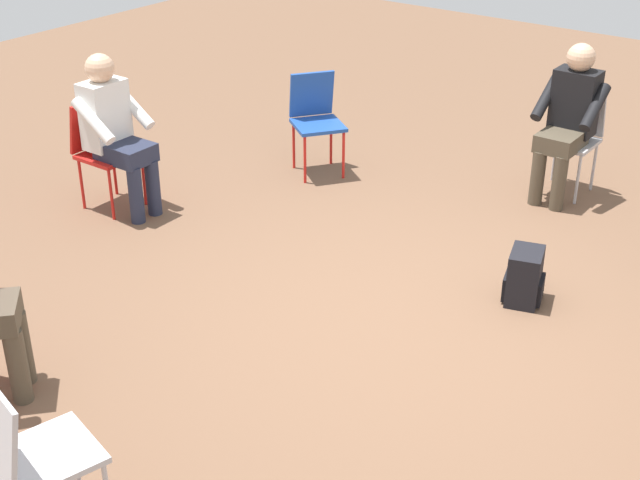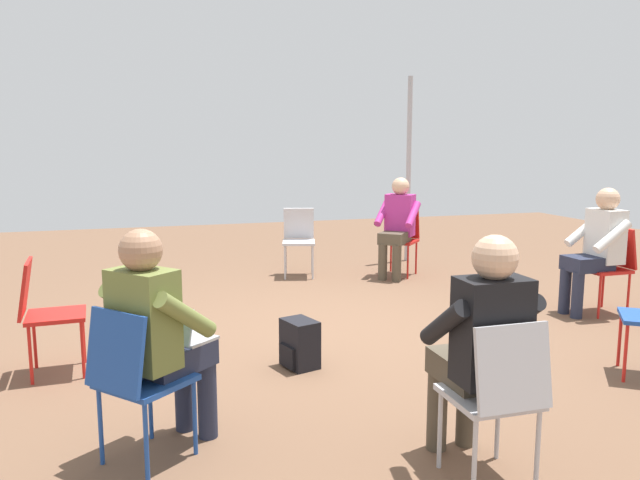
{
  "view_description": "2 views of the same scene",
  "coord_description": "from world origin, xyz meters",
  "px_view_note": "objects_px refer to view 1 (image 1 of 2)",
  "views": [
    {
      "loc": [
        4.07,
        2.43,
        3.02
      ],
      "look_at": [
        0.31,
        -0.35,
        0.61
      ],
      "focal_mm": 50.0,
      "sensor_mm": 36.0,
      "label": 1
    },
    {
      "loc": [
        -5.07,
        1.69,
        1.67
      ],
      "look_at": [
        0.15,
        0.11,
        0.81
      ],
      "focal_mm": 35.0,
      "sensor_mm": 36.0,
      "label": 2
    }
  ],
  "objects_px": {
    "chair_southwest": "(316,116)",
    "chair_south": "(102,146)",
    "chair_east": "(30,451)",
    "person_in_black": "(569,115)",
    "person_in_white": "(114,126)",
    "backpack_near_laptop_user": "(524,279)",
    "chair_west": "(574,132)"
  },
  "relations": [
    {
      "from": "chair_east",
      "to": "person_in_white",
      "type": "distance_m",
      "value": 3.47
    },
    {
      "from": "chair_west",
      "to": "person_in_white",
      "type": "bearing_deg",
      "value": 42.87
    },
    {
      "from": "chair_west",
      "to": "person_in_white",
      "type": "height_order",
      "value": "person_in_white"
    },
    {
      "from": "chair_southwest",
      "to": "person_in_white",
      "type": "height_order",
      "value": "person_in_white"
    },
    {
      "from": "chair_southwest",
      "to": "chair_south",
      "type": "bearing_deg",
      "value": 5.71
    },
    {
      "from": "backpack_near_laptop_user",
      "to": "chair_west",
      "type": "bearing_deg",
      "value": -165.77
    },
    {
      "from": "person_in_white",
      "to": "backpack_near_laptop_user",
      "type": "relative_size",
      "value": 3.44
    },
    {
      "from": "chair_east",
      "to": "chair_south",
      "type": "xyz_separation_m",
      "value": [
        -2.57,
        -2.48,
        0.0
      ]
    },
    {
      "from": "chair_east",
      "to": "person_in_black",
      "type": "height_order",
      "value": "person_in_black"
    },
    {
      "from": "chair_southwest",
      "to": "person_in_black",
      "type": "relative_size",
      "value": 0.69
    },
    {
      "from": "backpack_near_laptop_user",
      "to": "chair_southwest",
      "type": "bearing_deg",
      "value": -111.9
    },
    {
      "from": "person_in_black",
      "to": "chair_southwest",
      "type": "bearing_deg",
      "value": 21.37
    },
    {
      "from": "chair_south",
      "to": "backpack_near_laptop_user",
      "type": "distance_m",
      "value": 3.38
    },
    {
      "from": "chair_south",
      "to": "backpack_near_laptop_user",
      "type": "relative_size",
      "value": 2.36
    },
    {
      "from": "chair_east",
      "to": "person_in_white",
      "type": "relative_size",
      "value": 0.69
    },
    {
      "from": "person_in_white",
      "to": "person_in_black",
      "type": "bearing_deg",
      "value": 130.45
    },
    {
      "from": "chair_south",
      "to": "person_in_black",
      "type": "distance_m",
      "value": 3.66
    },
    {
      "from": "chair_southwest",
      "to": "backpack_near_laptop_user",
      "type": "bearing_deg",
      "value": 104.22
    },
    {
      "from": "chair_south",
      "to": "chair_east",
      "type": "bearing_deg",
      "value": 43.54
    },
    {
      "from": "chair_southwest",
      "to": "backpack_near_laptop_user",
      "type": "relative_size",
      "value": 2.36
    },
    {
      "from": "chair_southwest",
      "to": "backpack_near_laptop_user",
      "type": "distance_m",
      "value": 2.61
    },
    {
      "from": "chair_south",
      "to": "person_in_white",
      "type": "relative_size",
      "value": 0.69
    },
    {
      "from": "chair_east",
      "to": "chair_south",
      "type": "bearing_deg",
      "value": 149.01
    },
    {
      "from": "chair_southwest",
      "to": "person_in_black",
      "type": "xyz_separation_m",
      "value": [
        -0.75,
        1.92,
        0.2
      ]
    },
    {
      "from": "person_in_white",
      "to": "person_in_black",
      "type": "relative_size",
      "value": 1.0
    },
    {
      "from": "chair_south",
      "to": "person_in_black",
      "type": "relative_size",
      "value": 0.69
    },
    {
      "from": "person_in_black",
      "to": "chair_east",
      "type": "bearing_deg",
      "value": 85.88
    },
    {
      "from": "chair_east",
      "to": "person_in_white",
      "type": "height_order",
      "value": "person_in_white"
    },
    {
      "from": "chair_southwest",
      "to": "chair_south",
      "type": "distance_m",
      "value": 1.8
    },
    {
      "from": "chair_east",
      "to": "chair_south",
      "type": "height_order",
      "value": "same"
    },
    {
      "from": "person_in_white",
      "to": "person_in_black",
      "type": "xyz_separation_m",
      "value": [
        -2.3,
        2.67,
        0.0
      ]
    },
    {
      "from": "person_in_white",
      "to": "backpack_near_laptop_user",
      "type": "distance_m",
      "value": 3.24
    }
  ]
}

